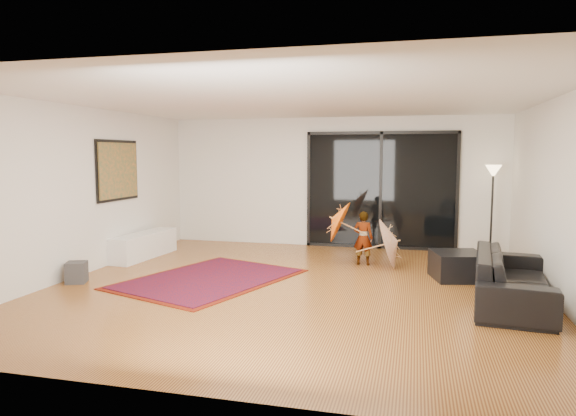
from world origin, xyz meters
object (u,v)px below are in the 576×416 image
(ottoman, at_px, (458,266))
(child, at_px, (363,238))
(media_console, at_px, (144,245))
(sofa, at_px, (512,278))

(ottoman, relative_size, child, 0.78)
(ottoman, distance_m, child, 1.71)
(media_console, xyz_separation_m, sofa, (6.20, -1.53, 0.10))
(media_console, xyz_separation_m, ottoman, (5.61, -0.34, -0.02))
(media_console, bearing_deg, sofa, -9.73)
(ottoman, bearing_deg, sofa, -63.43)
(media_console, relative_size, sofa, 0.73)
(media_console, xyz_separation_m, child, (4.07, 0.35, 0.24))
(sofa, bearing_deg, media_console, 82.93)
(sofa, xyz_separation_m, ottoman, (-0.59, 1.18, -0.12))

